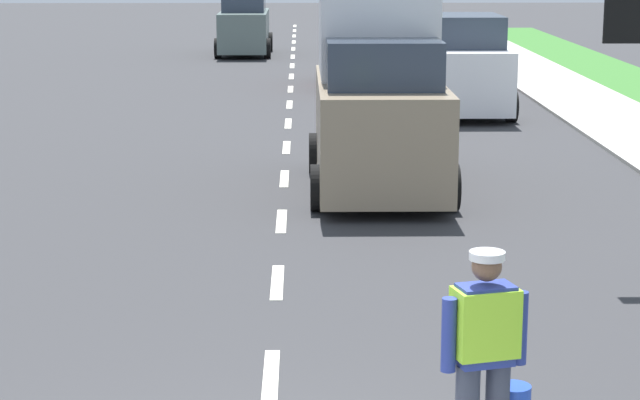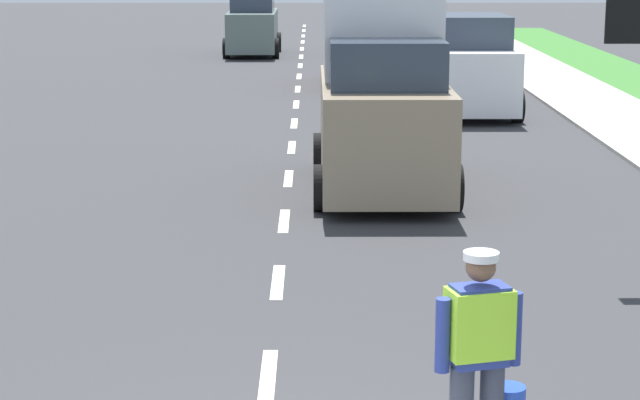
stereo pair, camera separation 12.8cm
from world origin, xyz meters
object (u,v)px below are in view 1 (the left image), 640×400
road_worker (487,349)px  car_outgoing_far (357,52)px  car_parked_far (464,68)px  delivery_truck (378,87)px  car_oncoming_third (244,25)px

road_worker → car_outgoing_far: size_ratio=0.42×
car_parked_far → car_outgoing_far: 5.87m
road_worker → car_parked_far: car_parked_far is taller
car_parked_far → car_outgoing_far: (-2.14, 5.46, -0.12)m
road_worker → car_outgoing_far: car_outgoing_far is taller
road_worker → car_parked_far: (2.33, 18.22, 0.12)m
road_worker → car_outgoing_far: bearing=89.6°
car_parked_far → car_outgoing_far: car_parked_far is taller
delivery_truck → car_outgoing_far: bearing=88.6°
car_parked_far → car_outgoing_far: bearing=111.4°
road_worker → car_oncoming_third: (-3.32, 32.66, 0.09)m
road_worker → car_parked_far: size_ratio=0.43×
delivery_truck → car_parked_far: (2.47, 8.05, -0.56)m
road_worker → delivery_truck: size_ratio=0.36×
car_outgoing_far → car_oncoming_third: car_oncoming_third is taller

